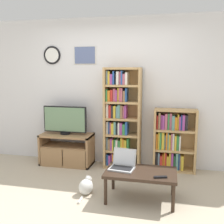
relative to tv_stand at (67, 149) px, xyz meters
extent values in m
plane|color=#BCAD93|center=(0.78, -1.36, -0.28)|extent=(18.00, 18.00, 0.00)
cube|color=silver|center=(0.78, 0.29, 1.02)|extent=(5.96, 0.06, 2.60)
torus|color=black|center=(-0.34, 0.24, 1.68)|extent=(0.33, 0.04, 0.33)
cylinder|color=white|center=(-0.34, 0.24, 1.68)|extent=(0.27, 0.02, 0.27)
cube|color=silver|center=(0.29, 0.25, 1.67)|extent=(0.41, 0.01, 0.32)
cube|color=slate|center=(0.29, 0.24, 1.67)|extent=(0.37, 0.02, 0.29)
cube|color=#9E754C|center=(-0.44, 0.02, 0.00)|extent=(0.04, 0.44, 0.56)
cube|color=#9E754C|center=(0.44, 0.02, 0.00)|extent=(0.04, 0.44, 0.56)
cube|color=#9E754C|center=(0.00, 0.02, 0.26)|extent=(0.93, 0.44, 0.04)
cube|color=#9E754C|center=(0.00, 0.02, -0.26)|extent=(0.93, 0.44, 0.04)
cube|color=#9E754C|center=(0.00, 0.02, 0.05)|extent=(0.85, 0.40, 0.04)
cube|color=#9E754C|center=(-0.21, -0.19, -0.10)|extent=(0.41, 0.02, 0.30)
cube|color=#9E754C|center=(0.21, -0.19, -0.10)|extent=(0.41, 0.02, 0.30)
cylinder|color=black|center=(-0.02, 0.02, 0.30)|extent=(0.18, 0.18, 0.04)
cube|color=black|center=(-0.02, 0.02, 0.55)|extent=(0.79, 0.05, 0.46)
cube|color=slate|center=(-0.02, -0.01, 0.55)|extent=(0.75, 0.01, 0.43)
cube|color=tan|center=(0.71, 0.08, 0.59)|extent=(0.04, 0.30, 1.74)
cube|color=tan|center=(1.30, 0.08, 0.59)|extent=(0.04, 0.30, 1.74)
cube|color=tan|center=(1.01, 0.23, 0.59)|extent=(0.63, 0.02, 1.74)
cube|color=tan|center=(1.01, 0.08, -0.26)|extent=(0.55, 0.27, 0.04)
cube|color=tan|center=(1.01, 0.08, 0.02)|extent=(0.55, 0.27, 0.04)
cube|color=tan|center=(1.01, 0.08, 0.30)|extent=(0.55, 0.27, 0.04)
cube|color=tan|center=(1.01, 0.08, 0.59)|extent=(0.55, 0.27, 0.04)
cube|color=tan|center=(1.01, 0.08, 0.87)|extent=(0.55, 0.27, 0.04)
cube|color=tan|center=(1.01, 0.08, 1.16)|extent=(0.55, 0.27, 0.04)
cube|color=tan|center=(1.01, 0.08, 1.44)|extent=(0.55, 0.27, 0.04)
cube|color=#2856A8|center=(0.76, 0.10, -0.15)|extent=(0.04, 0.21, 0.20)
cube|color=#9E4293|center=(0.80, 0.09, -0.15)|extent=(0.04, 0.23, 0.18)
cube|color=#9E4293|center=(0.83, 0.10, -0.14)|extent=(0.02, 0.19, 0.22)
cube|color=orange|center=(0.85, 0.10, -0.14)|extent=(0.02, 0.20, 0.21)
cube|color=#2856A8|center=(0.88, 0.10, -0.14)|extent=(0.03, 0.20, 0.20)
cube|color=#9E4293|center=(0.91, 0.10, -0.15)|extent=(0.02, 0.19, 0.20)
cube|color=#2856A8|center=(0.94, 0.10, -0.16)|extent=(0.03, 0.20, 0.18)
cube|color=#388947|center=(0.96, 0.09, -0.13)|extent=(0.02, 0.23, 0.23)
cube|color=#93704C|center=(0.98, 0.10, -0.14)|extent=(0.02, 0.19, 0.21)
cube|color=#5B9389|center=(1.01, 0.10, -0.16)|extent=(0.02, 0.21, 0.18)
cube|color=#2856A8|center=(1.03, 0.10, -0.16)|extent=(0.02, 0.22, 0.17)
cube|color=red|center=(1.07, 0.09, -0.15)|extent=(0.04, 0.23, 0.20)
cube|color=#5B9389|center=(1.11, 0.09, -0.16)|extent=(0.04, 0.23, 0.18)
cube|color=#232328|center=(1.14, 0.10, -0.13)|extent=(0.02, 0.21, 0.23)
cube|color=#759EB7|center=(1.18, 0.09, -0.14)|extent=(0.04, 0.23, 0.22)
cube|color=#759EB7|center=(1.22, 0.09, -0.13)|extent=(0.03, 0.23, 0.23)
cube|color=white|center=(1.25, 0.10, -0.15)|extent=(0.02, 0.22, 0.18)
cube|color=#759EB7|center=(0.75, 0.10, 0.14)|extent=(0.03, 0.20, 0.21)
cube|color=#93704C|center=(0.79, 0.09, 0.13)|extent=(0.04, 0.23, 0.19)
cube|color=#9E4293|center=(0.83, 0.09, 0.14)|extent=(0.03, 0.24, 0.20)
cube|color=gold|center=(0.86, 0.09, 0.13)|extent=(0.02, 0.24, 0.18)
cube|color=#388947|center=(0.88, 0.10, 0.13)|extent=(0.03, 0.22, 0.19)
cube|color=white|center=(0.92, 0.09, 0.13)|extent=(0.04, 0.23, 0.18)
cube|color=#388947|center=(0.96, 0.10, 0.12)|extent=(0.04, 0.20, 0.17)
cube|color=gold|center=(1.00, 0.10, 0.15)|extent=(0.04, 0.19, 0.22)
cube|color=orange|center=(1.03, 0.10, 0.15)|extent=(0.02, 0.21, 0.21)
cube|color=gold|center=(1.06, 0.09, 0.14)|extent=(0.02, 0.24, 0.20)
cube|color=gold|center=(1.08, 0.09, 0.13)|extent=(0.03, 0.23, 0.19)
cube|color=#388947|center=(1.11, 0.10, 0.14)|extent=(0.03, 0.20, 0.21)
cube|color=white|center=(0.75, 0.10, 0.43)|extent=(0.03, 0.20, 0.21)
cube|color=#2856A8|center=(0.78, 0.10, 0.42)|extent=(0.02, 0.19, 0.21)
cube|color=#B75B70|center=(0.81, 0.10, 0.42)|extent=(0.03, 0.20, 0.20)
cube|color=gold|center=(0.85, 0.09, 0.42)|extent=(0.04, 0.23, 0.19)
cube|color=#5B9389|center=(0.89, 0.09, 0.43)|extent=(0.04, 0.24, 0.22)
cube|color=#232328|center=(0.93, 0.10, 0.42)|extent=(0.03, 0.21, 0.19)
cube|color=white|center=(0.96, 0.09, 0.43)|extent=(0.03, 0.24, 0.21)
cube|color=#9E4293|center=(1.00, 0.09, 0.42)|extent=(0.04, 0.24, 0.20)
cube|color=#388947|center=(1.05, 0.09, 0.41)|extent=(0.04, 0.24, 0.18)
cube|color=#2856A8|center=(1.09, 0.09, 0.44)|extent=(0.04, 0.24, 0.23)
cube|color=white|center=(0.76, 0.10, 0.72)|extent=(0.04, 0.21, 0.23)
cube|color=red|center=(0.80, 0.10, 0.72)|extent=(0.04, 0.21, 0.22)
cube|color=#232328|center=(0.84, 0.10, 0.71)|extent=(0.03, 0.21, 0.22)
cube|color=gold|center=(0.88, 0.10, 0.71)|extent=(0.04, 0.22, 0.21)
cube|color=#759EB7|center=(0.92, 0.10, 0.71)|extent=(0.03, 0.20, 0.20)
cube|color=#5B9389|center=(0.96, 0.09, 0.72)|extent=(0.04, 0.23, 0.23)
cube|color=#93704C|center=(1.00, 0.10, 0.71)|extent=(0.04, 0.21, 0.22)
cube|color=#B75B70|center=(1.03, 0.10, 0.71)|extent=(0.03, 0.19, 0.21)
cube|color=#9E4293|center=(1.07, 0.10, 0.71)|extent=(0.04, 0.19, 0.22)
cube|color=#388947|center=(0.75, 0.09, 0.99)|extent=(0.03, 0.24, 0.20)
cube|color=orange|center=(0.79, 0.09, 0.98)|extent=(0.04, 0.23, 0.18)
cube|color=red|center=(0.83, 0.10, 0.99)|extent=(0.04, 0.20, 0.19)
cube|color=#B75B70|center=(0.87, 0.10, 1.00)|extent=(0.04, 0.19, 0.22)
cube|color=#9E4293|center=(0.91, 0.10, 0.99)|extent=(0.03, 0.22, 0.19)
cube|color=gold|center=(0.94, 0.10, 1.00)|extent=(0.03, 0.19, 0.23)
cube|color=#B75B70|center=(0.98, 0.10, 1.01)|extent=(0.04, 0.20, 0.23)
cube|color=#B75B70|center=(1.01, 0.09, 1.00)|extent=(0.02, 0.24, 0.23)
cube|color=#93704C|center=(1.04, 0.10, 0.98)|extent=(0.04, 0.22, 0.18)
cube|color=#2856A8|center=(1.08, 0.10, 1.00)|extent=(0.03, 0.21, 0.23)
cube|color=#759EB7|center=(0.75, 0.10, 1.29)|extent=(0.03, 0.19, 0.23)
cube|color=gold|center=(0.78, 0.10, 1.28)|extent=(0.03, 0.21, 0.22)
cube|color=#9E4293|center=(0.83, 0.10, 1.26)|extent=(0.04, 0.22, 0.17)
cube|color=#2856A8|center=(0.87, 0.09, 1.28)|extent=(0.03, 0.24, 0.22)
cube|color=#232328|center=(0.90, 0.10, 1.26)|extent=(0.03, 0.20, 0.18)
cube|color=white|center=(0.94, 0.09, 1.28)|extent=(0.04, 0.24, 0.22)
cube|color=#B75B70|center=(0.97, 0.10, 1.28)|extent=(0.03, 0.21, 0.22)
cube|color=#2856A8|center=(1.01, 0.09, 1.29)|extent=(0.02, 0.24, 0.23)
cube|color=#B75B70|center=(1.04, 0.10, 1.26)|extent=(0.04, 0.22, 0.18)
cube|color=white|center=(1.08, 0.09, 1.27)|extent=(0.04, 0.24, 0.20)
cube|color=tan|center=(1.57, 0.11, 0.25)|extent=(0.04, 0.25, 1.06)
cube|color=tan|center=(2.23, 0.11, 0.25)|extent=(0.04, 0.25, 1.06)
cube|color=tan|center=(1.90, 0.23, 0.25)|extent=(0.70, 0.02, 1.06)
cube|color=tan|center=(1.90, 0.11, -0.26)|extent=(0.62, 0.22, 0.04)
cube|color=tan|center=(1.90, 0.11, 0.08)|extent=(0.62, 0.22, 0.04)
cube|color=tan|center=(1.90, 0.11, 0.42)|extent=(0.62, 0.22, 0.04)
cube|color=tan|center=(1.90, 0.11, 0.76)|extent=(0.62, 0.22, 0.04)
cube|color=#232328|center=(1.61, 0.12, -0.11)|extent=(0.04, 0.15, 0.27)
cube|color=#759EB7|center=(1.64, 0.12, -0.11)|extent=(0.03, 0.16, 0.27)
cube|color=red|center=(1.68, 0.11, -0.13)|extent=(0.04, 0.19, 0.23)
cube|color=orange|center=(1.71, 0.12, -0.12)|extent=(0.02, 0.15, 0.25)
cube|color=orange|center=(1.74, 0.12, -0.10)|extent=(0.02, 0.17, 0.29)
cube|color=red|center=(1.76, 0.12, -0.11)|extent=(0.02, 0.17, 0.28)
cube|color=gold|center=(1.79, 0.12, -0.13)|extent=(0.03, 0.17, 0.23)
cube|color=gold|center=(1.83, 0.12, -0.10)|extent=(0.03, 0.18, 0.29)
cube|color=#9E4293|center=(1.87, 0.11, -0.10)|extent=(0.03, 0.19, 0.29)
cube|color=#388947|center=(1.90, 0.12, -0.13)|extent=(0.03, 0.16, 0.24)
cube|color=#5B9389|center=(1.94, 0.11, -0.10)|extent=(0.04, 0.20, 0.29)
cube|color=#2856A8|center=(1.98, 0.12, -0.10)|extent=(0.02, 0.16, 0.29)
cube|color=#93704C|center=(2.00, 0.12, -0.11)|extent=(0.02, 0.17, 0.26)
cube|color=gold|center=(2.03, 0.12, -0.12)|extent=(0.04, 0.17, 0.25)
cube|color=orange|center=(1.60, 0.12, 0.22)|extent=(0.03, 0.17, 0.26)
cube|color=gold|center=(1.64, 0.12, 0.24)|extent=(0.02, 0.18, 0.29)
cube|color=#388947|center=(1.66, 0.12, 0.24)|extent=(0.03, 0.18, 0.29)
cube|color=gold|center=(1.70, 0.12, 0.24)|extent=(0.04, 0.19, 0.29)
cube|color=#759EB7|center=(1.74, 0.12, 0.22)|extent=(0.02, 0.15, 0.24)
cube|color=orange|center=(1.76, 0.12, 0.24)|extent=(0.03, 0.17, 0.29)
cube|color=#5B9389|center=(1.79, 0.12, 0.24)|extent=(0.02, 0.17, 0.29)
cube|color=gold|center=(1.81, 0.12, 0.22)|extent=(0.03, 0.16, 0.26)
cube|color=#B75B70|center=(1.85, 0.12, 0.24)|extent=(0.02, 0.19, 0.28)
cube|color=white|center=(1.87, 0.12, 0.23)|extent=(0.03, 0.18, 0.28)
cube|color=gold|center=(1.91, 0.12, 0.22)|extent=(0.03, 0.19, 0.24)
cube|color=#388947|center=(1.94, 0.12, 0.22)|extent=(0.03, 0.18, 0.24)
cube|color=white|center=(1.98, 0.12, 0.22)|extent=(0.02, 0.19, 0.25)
cube|color=red|center=(1.60, 0.12, 0.55)|extent=(0.03, 0.16, 0.23)
cube|color=#93704C|center=(1.64, 0.12, 0.58)|extent=(0.03, 0.18, 0.28)
cube|color=#9E4293|center=(1.67, 0.12, 0.56)|extent=(0.02, 0.15, 0.24)
cube|color=#9E4293|center=(1.70, 0.12, 0.55)|extent=(0.04, 0.18, 0.23)
cube|color=#B75B70|center=(1.75, 0.12, 0.57)|extent=(0.04, 0.19, 0.27)
cube|color=#388947|center=(1.78, 0.12, 0.57)|extent=(0.03, 0.18, 0.27)
cube|color=#B75B70|center=(1.82, 0.12, 0.57)|extent=(0.04, 0.16, 0.27)
cube|color=#5B9389|center=(1.86, 0.12, 0.56)|extent=(0.04, 0.19, 0.24)
cube|color=orange|center=(1.90, 0.12, 0.54)|extent=(0.04, 0.17, 0.21)
cube|color=gold|center=(1.94, 0.12, 0.57)|extent=(0.02, 0.15, 0.26)
cube|color=#9E4293|center=(1.97, 0.12, 0.55)|extent=(0.02, 0.18, 0.23)
cube|color=#2856A8|center=(1.99, 0.12, 0.56)|extent=(0.02, 0.16, 0.25)
cube|color=#9E4293|center=(2.02, 0.12, 0.56)|extent=(0.04, 0.18, 0.25)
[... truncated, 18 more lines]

